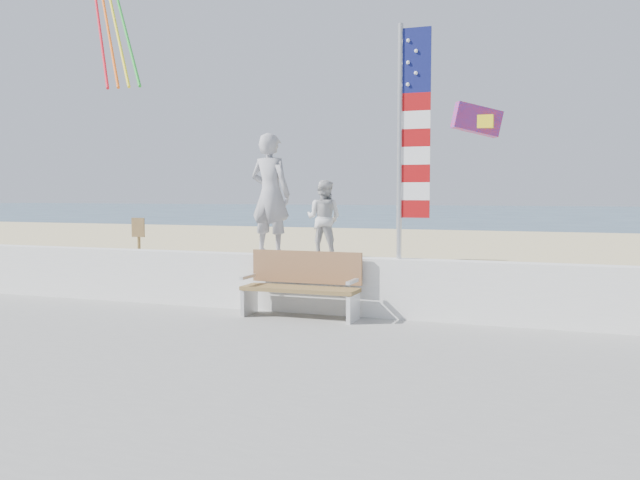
{
  "coord_description": "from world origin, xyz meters",
  "views": [
    {
      "loc": [
        3.82,
        -7.98,
        2.07
      ],
      "look_at": [
        0.2,
        1.8,
        1.35
      ],
      "focal_mm": 38.0,
      "sensor_mm": 36.0,
      "label": 1
    }
  ],
  "objects_px": {
    "adult": "(270,194)",
    "child": "(324,218)",
    "flag": "(408,131)",
    "bench": "(302,284)"
  },
  "relations": [
    {
      "from": "child",
      "to": "bench",
      "type": "height_order",
      "value": "child"
    },
    {
      "from": "flag",
      "to": "bench",
      "type": "bearing_deg",
      "value": -163.4
    },
    {
      "from": "bench",
      "to": "flag",
      "type": "distance_m",
      "value": 2.8
    },
    {
      "from": "child",
      "to": "adult",
      "type": "bearing_deg",
      "value": 3.61
    },
    {
      "from": "child",
      "to": "flag",
      "type": "distance_m",
      "value": 1.87
    },
    {
      "from": "adult",
      "to": "child",
      "type": "distance_m",
      "value": 0.99
    },
    {
      "from": "adult",
      "to": "child",
      "type": "bearing_deg",
      "value": -170.2
    },
    {
      "from": "adult",
      "to": "child",
      "type": "height_order",
      "value": "adult"
    },
    {
      "from": "adult",
      "to": "flag",
      "type": "xyz_separation_m",
      "value": [
        2.26,
        -0.0,
        0.94
      ]
    },
    {
      "from": "child",
      "to": "flag",
      "type": "relative_size",
      "value": 0.34
    }
  ]
}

